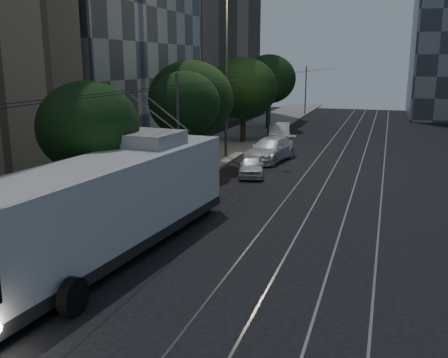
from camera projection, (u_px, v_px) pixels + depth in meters
The scene contains 16 objects.
ground at pixel (210, 285), 15.06m from camera, with size 120.00×120.00×0.00m, color black.
sidewalk at pixel (206, 154), 35.82m from camera, with size 5.00×90.00×0.15m, color slate.
tram_rails at pixel (349, 164), 32.79m from camera, with size 4.52×90.00×0.02m.
overhead_wires at pixel (240, 108), 34.27m from camera, with size 2.23×90.00×6.00m.
trolleybus at pixel (111, 204), 17.15m from camera, with size 3.85×13.13×5.63m.
pickup_silver at pixel (182, 188), 23.60m from camera, with size 2.49×5.40×1.50m, color #96979D.
car_white_a at pixel (251, 166), 29.34m from camera, with size 1.43×3.55×1.21m, color silver.
car_white_b at pixel (270, 149), 33.73m from camera, with size 2.15×5.29×1.53m, color silver.
car_white_c at pixel (279, 133), 41.53m from camera, with size 1.67×4.79×1.58m, color silver.
car_white_d at pixel (279, 131), 43.79m from camera, with size 1.52×3.77×1.28m, color silver.
tree_1 at pixel (88, 128), 19.72m from camera, with size 4.04×4.04×5.87m.
tree_2 at pixel (185, 104), 28.83m from camera, with size 4.15×4.15×6.07m.
tree_3 at pixel (191, 100), 31.00m from camera, with size 5.33×5.33×6.68m.
tree_4 at pixel (243, 88), 40.12m from camera, with size 5.47×5.47×6.93m.
tree_5 at pixel (269, 79), 48.25m from camera, with size 5.20×5.20×7.25m.
streetlamp_far at pixel (232, 59), 33.07m from camera, with size 2.69×0.44×11.29m.
Camera 1 is at (4.76, -13.09, 6.58)m, focal length 40.00 mm.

